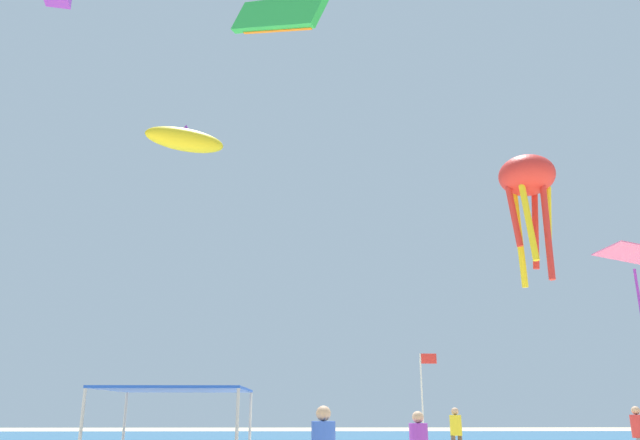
{
  "coord_description": "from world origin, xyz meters",
  "views": [
    {
      "loc": [
        -0.67,
        -15.61,
        1.75
      ],
      "look_at": [
        0.01,
        13.83,
        10.94
      ],
      "focal_mm": 34.4,
      "sensor_mm": 36.0,
      "label": 1
    }
  ],
  "objects": [
    {
      "name": "person_central",
      "position": [
        10.82,
        6.41,
        1.12
      ],
      "size": [
        0.45,
        0.45,
        1.91
      ],
      "rotation": [
        0.0,
        0.0,
        4.04
      ],
      "color": "slate",
      "rests_on": "ground"
    },
    {
      "name": "kite_diamond_pink",
      "position": [
        13.66,
        10.2,
        8.2
      ],
      "size": [
        2.56,
        2.58,
        3.49
      ],
      "rotation": [
        0.0,
        0.0,
        1.65
      ],
      "color": "pink"
    },
    {
      "name": "kite_parafoil_green",
      "position": [
        -1.71,
        2.48,
        14.8
      ],
      "size": [
        3.52,
        2.63,
        2.53
      ],
      "rotation": [
        0.0,
        0.0,
        5.6
      ],
      "color": "green"
    },
    {
      "name": "kite_inflatable_yellow",
      "position": [
        -7.66,
        16.63,
        16.58
      ],
      "size": [
        4.77,
        3.3,
        1.82
      ],
      "rotation": [
        0.0,
        0.0,
        3.56
      ],
      "color": "yellow"
    },
    {
      "name": "kite_octopus_red",
      "position": [
        7.49,
        5.38,
        9.83
      ],
      "size": [
        2.05,
        2.05,
        4.82
      ],
      "rotation": [
        0.0,
        0.0,
        3.14
      ],
      "color": "red"
    },
    {
      "name": "canopy_tent",
      "position": [
        -3.68,
        -0.63,
        2.17
      ],
      "size": [
        3.27,
        3.22,
        2.27
      ],
      "color": "#B2B2B7",
      "rests_on": "ground"
    },
    {
      "name": "person_rightmost",
      "position": [
        5.1,
        8.97,
        1.1
      ],
      "size": [
        0.46,
        0.45,
        1.88
      ],
      "rotation": [
        0.0,
        0.0,
        3.64
      ],
      "color": "brown",
      "rests_on": "ground"
    },
    {
      "name": "ocean_strip",
      "position": [
        0.0,
        30.73,
        0.01
      ],
      "size": [
        110.0,
        22.53,
        0.03
      ],
      "primitive_type": "cube",
      "color": "#28608C",
      "rests_on": "ground"
    },
    {
      "name": "banner_flag",
      "position": [
        3.48,
        6.54,
        2.23
      ],
      "size": [
        0.61,
        0.06,
        3.7
      ],
      "color": "silver",
      "rests_on": "ground"
    }
  ]
}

